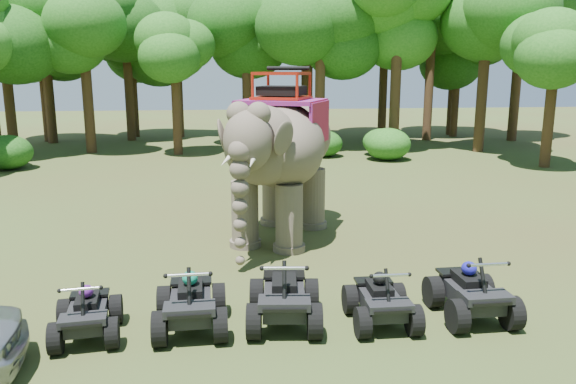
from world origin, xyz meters
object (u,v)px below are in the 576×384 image
elephant (281,154)px  atv_0 (86,307)px  atv_2 (284,289)px  atv_3 (381,294)px  atv_4 (472,285)px  atv_1 (190,295)px

elephant → atv_0: elephant is taller
elephant → atv_2: elephant is taller
atv_0 → atv_2: atv_2 is taller
atv_2 → atv_3: 1.82m
elephant → atv_2: (-0.52, -5.64, -1.69)m
atv_3 → atv_4: size_ratio=0.91×
atv_1 → atv_4: 5.34m
elephant → atv_0: (-4.07, -5.78, -1.80)m
atv_1 → elephant: bearing=66.7°
atv_3 → atv_0: bearing=179.7°
elephant → atv_4: 6.77m
atv_3 → atv_4: bearing=2.5°
elephant → atv_4: bearing=-37.6°
elephant → atv_1: bearing=-87.4°
atv_1 → atv_3: 3.54m
atv_0 → atv_4: 7.16m
atv_1 → atv_3: atv_1 is taller
atv_1 → atv_2: bearing=-0.8°
elephant → atv_4: elephant is taller
atv_1 → atv_3: (3.54, -0.18, -0.06)m
elephant → atv_2: 5.91m
atv_4 → atv_3: bearing=-178.8°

